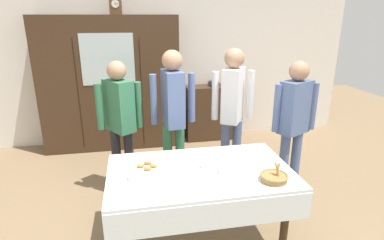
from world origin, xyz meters
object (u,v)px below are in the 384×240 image
(tea_cup_near_right, at_px, (205,166))
(person_beside_shelf, at_px, (120,116))
(wall_cabinet, at_px, (111,84))
(spoon_mid_right, at_px, (204,181))
(person_behind_table_right, at_px, (294,117))
(pastry_plate, at_px, (147,167))
(tea_cup_back_edge, at_px, (223,171))
(mantel_clock, at_px, (116,6))
(person_near_right_end, at_px, (233,104))
(person_by_cabinet, at_px, (173,108))
(spoon_near_left, at_px, (127,190))
(tea_cup_mid_left, at_px, (133,177))
(spoon_mid_left, at_px, (246,165))
(bookshelf_low, at_px, (213,112))
(dining_table, at_px, (201,182))
(book_stack, at_px, (214,83))
(bread_basket, at_px, (274,177))

(tea_cup_near_right, bearing_deg, person_beside_shelf, 126.75)
(wall_cabinet, xyz_separation_m, spoon_mid_right, (0.89, -2.76, -0.29))
(tea_cup_near_right, height_order, person_behind_table_right, person_behind_table_right)
(pastry_plate, height_order, person_beside_shelf, person_beside_shelf)
(tea_cup_back_edge, distance_m, spoon_mid_right, 0.23)
(spoon_mid_right, bearing_deg, mantel_clock, 104.73)
(person_near_right_end, xyz_separation_m, person_beside_shelf, (-1.34, 0.07, -0.08))
(person_behind_table_right, bearing_deg, person_by_cabinet, 164.91)
(person_by_cabinet, distance_m, person_near_right_end, 0.73)
(mantel_clock, relative_size, tea_cup_near_right, 1.85)
(pastry_plate, relative_size, person_near_right_end, 0.16)
(tea_cup_back_edge, xyz_separation_m, spoon_near_left, (-0.83, -0.13, -0.02))
(spoon_near_left, distance_m, person_behind_table_right, 2.07)
(tea_cup_mid_left, bearing_deg, person_beside_shelf, 96.05)
(spoon_near_left, bearing_deg, tea_cup_back_edge, 8.68)
(spoon_mid_left, relative_size, person_near_right_end, 0.07)
(mantel_clock, xyz_separation_m, person_behind_table_right, (1.96, -1.94, -1.23))
(tea_cup_near_right, relative_size, person_by_cabinet, 0.08)
(tea_cup_near_right, xyz_separation_m, person_behind_table_right, (1.18, 0.59, 0.21))
(tea_cup_back_edge, relative_size, person_behind_table_right, 0.08)
(bookshelf_low, relative_size, person_behind_table_right, 0.59)
(spoon_near_left, xyz_separation_m, spoon_mid_right, (0.63, 0.02, 0.00))
(tea_cup_back_edge, relative_size, person_beside_shelf, 0.08)
(person_beside_shelf, bearing_deg, mantel_clock, 90.56)
(tea_cup_near_right, distance_m, pastry_plate, 0.53)
(person_near_right_end, bearing_deg, wall_cabinet, 134.27)
(spoon_mid_right, xyz_separation_m, person_behind_table_right, (1.24, 0.82, 0.23))
(mantel_clock, distance_m, person_by_cabinet, 2.05)
(spoon_near_left, distance_m, person_by_cabinet, 1.35)
(wall_cabinet, height_order, tea_cup_back_edge, wall_cabinet)
(tea_cup_near_right, xyz_separation_m, spoon_near_left, (-0.70, -0.26, -0.02))
(dining_table, distance_m, spoon_near_left, 0.68)
(mantel_clock, distance_m, tea_cup_back_edge, 3.16)
(bookshelf_low, relative_size, tea_cup_back_edge, 7.37)
(bookshelf_low, height_order, spoon_mid_right, bookshelf_low)
(pastry_plate, distance_m, spoon_mid_left, 0.92)
(tea_cup_near_right, xyz_separation_m, pastry_plate, (-0.52, 0.10, -0.01))
(spoon_mid_left, bearing_deg, person_near_right_end, 80.33)
(spoon_mid_left, xyz_separation_m, spoon_near_left, (-1.09, -0.23, 0.00))
(spoon_mid_left, distance_m, spoon_near_left, 1.12)
(spoon_near_left, bearing_deg, spoon_mid_right, 1.81)
(book_stack, bearing_deg, spoon_mid_right, -106.10)
(tea_cup_back_edge, xyz_separation_m, person_by_cabinet, (-0.30, 1.08, 0.28))
(pastry_plate, bearing_deg, person_behind_table_right, 16.15)
(person_by_cabinet, bearing_deg, mantel_clock, 111.68)
(bread_basket, bearing_deg, person_beside_shelf, 133.48)
(tea_cup_mid_left, distance_m, person_near_right_end, 1.65)
(spoon_mid_right, relative_size, person_beside_shelf, 0.07)
(person_near_right_end, distance_m, person_beside_shelf, 1.34)
(dining_table, xyz_separation_m, person_by_cabinet, (-0.11, 1.01, 0.41))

